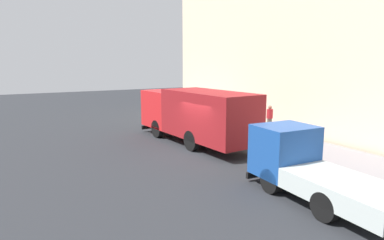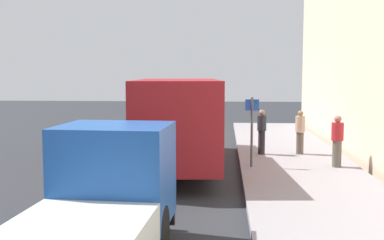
{
  "view_description": "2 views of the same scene",
  "coord_description": "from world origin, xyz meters",
  "px_view_note": "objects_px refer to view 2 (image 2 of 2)",
  "views": [
    {
      "loc": [
        -8.18,
        -13.76,
        4.48
      ],
      "look_at": [
        0.67,
        1.82,
        1.36
      ],
      "focal_mm": 30.79,
      "sensor_mm": 36.0,
      "label": 1
    },
    {
      "loc": [
        2.49,
        -13.71,
        3.19
      ],
      "look_at": [
        1.36,
        1.99,
        1.63
      ],
      "focal_mm": 43.69,
      "sensor_mm": 36.0,
      "label": 2
    }
  ],
  "objects_px": {
    "street_sign_post": "(252,125)",
    "pedestrian_standing": "(337,140)",
    "pedestrian_third": "(300,131)",
    "small_flatbed_truck": "(96,207)",
    "pedestrian_walking": "(262,131)",
    "large_utility_truck": "(179,118)"
  },
  "relations": [
    {
      "from": "pedestrian_walking",
      "to": "pedestrian_third",
      "type": "distance_m",
      "value": 1.45
    },
    {
      "from": "small_flatbed_truck",
      "to": "pedestrian_walking",
      "type": "xyz_separation_m",
      "value": [
        3.45,
        10.27,
        0.02
      ]
    },
    {
      "from": "pedestrian_third",
      "to": "large_utility_truck",
      "type": "bearing_deg",
      "value": 140.37
    },
    {
      "from": "small_flatbed_truck",
      "to": "pedestrian_standing",
      "type": "relative_size",
      "value": 3.31
    },
    {
      "from": "pedestrian_standing",
      "to": "pedestrian_third",
      "type": "xyz_separation_m",
      "value": [
        -0.81,
        2.41,
        -0.02
      ]
    },
    {
      "from": "large_utility_truck",
      "to": "pedestrian_standing",
      "type": "bearing_deg",
      "value": -9.4
    },
    {
      "from": "large_utility_truck",
      "to": "pedestrian_third",
      "type": "height_order",
      "value": "large_utility_truck"
    },
    {
      "from": "pedestrian_walking",
      "to": "large_utility_truck",
      "type": "bearing_deg",
      "value": -127.63
    },
    {
      "from": "pedestrian_walking",
      "to": "street_sign_post",
      "type": "xyz_separation_m",
      "value": [
        -0.51,
        -2.42,
        0.46
      ]
    },
    {
      "from": "pedestrian_third",
      "to": "street_sign_post",
      "type": "bearing_deg",
      "value": 168.94
    },
    {
      "from": "street_sign_post",
      "to": "pedestrian_standing",
      "type": "bearing_deg",
      "value": 3.23
    },
    {
      "from": "large_utility_truck",
      "to": "pedestrian_third",
      "type": "relative_size",
      "value": 5.34
    },
    {
      "from": "large_utility_truck",
      "to": "pedestrian_standing",
      "type": "height_order",
      "value": "large_utility_truck"
    },
    {
      "from": "pedestrian_third",
      "to": "small_flatbed_truck",
      "type": "bearing_deg",
      "value": -178.93
    },
    {
      "from": "small_flatbed_truck",
      "to": "pedestrian_standing",
      "type": "bearing_deg",
      "value": 57.52
    },
    {
      "from": "pedestrian_standing",
      "to": "street_sign_post",
      "type": "height_order",
      "value": "street_sign_post"
    },
    {
      "from": "pedestrian_standing",
      "to": "pedestrian_third",
      "type": "distance_m",
      "value": 2.54
    },
    {
      "from": "pedestrian_standing",
      "to": "pedestrian_third",
      "type": "relative_size",
      "value": 1.02
    },
    {
      "from": "large_utility_truck",
      "to": "pedestrian_standing",
      "type": "xyz_separation_m",
      "value": [
        5.19,
        -0.44,
        -0.65
      ]
    },
    {
      "from": "street_sign_post",
      "to": "large_utility_truck",
      "type": "bearing_deg",
      "value": 166.17
    },
    {
      "from": "pedestrian_walking",
      "to": "street_sign_post",
      "type": "height_order",
      "value": "street_sign_post"
    },
    {
      "from": "pedestrian_standing",
      "to": "street_sign_post",
      "type": "distance_m",
      "value": 2.8
    }
  ]
}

